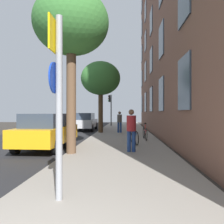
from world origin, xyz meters
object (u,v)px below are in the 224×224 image
object	(u,v)px
traffic_light	(110,104)
tree_near	(71,25)
bicycle_1	(145,133)
bicycle_2	(133,130)
car_1	(85,121)
sign_post	(58,92)
car_0	(47,131)
tree_far	(101,79)
pedestrian_0	(131,127)
bicycle_0	(134,136)
pedestrian_1	(120,121)

from	to	relation	value
traffic_light	tree_near	xyz separation A→B (m)	(-0.34, -17.26, 2.44)
tree_near	bicycle_1	xyz separation A→B (m)	(3.22, 4.42, -4.56)
traffic_light	bicycle_2	world-z (taller)	traffic_light
bicycle_1	car_1	world-z (taller)	car_1
sign_post	bicycle_1	xyz separation A→B (m)	(2.36, 8.85, -1.55)
car_0	car_1	world-z (taller)	same
sign_post	tree_far	distance (m)	13.37
bicycle_2	car_1	distance (m)	7.26
pedestrian_0	tree_near	bearing A→B (deg)	-168.87
bicycle_0	car_0	bearing A→B (deg)	-165.23
bicycle_2	bicycle_0	bearing A→B (deg)	-91.29
sign_post	bicycle_0	xyz separation A→B (m)	(1.67, 7.01, -1.55)
sign_post	pedestrian_0	xyz separation A→B (m)	(1.46, 4.88, -0.97)
bicycle_2	car_0	size ratio (longest dim) A/B	0.42
pedestrian_1	car_0	distance (m)	7.79
bicycle_0	sign_post	bearing A→B (deg)	-103.37
bicycle_1	sign_post	bearing A→B (deg)	-104.93
bicycle_0	pedestrian_0	xyz separation A→B (m)	(-0.21, -2.13, 0.58)
traffic_light	bicycle_2	distance (m)	11.61
sign_post	tree_near	world-z (taller)	tree_near
tree_near	traffic_light	bearing A→B (deg)	88.86
bicycle_2	pedestrian_1	bearing A→B (deg)	110.38
bicycle_1	pedestrian_1	distance (m)	4.53
traffic_light	pedestrian_1	world-z (taller)	traffic_light
car_1	bicycle_1	bearing A→B (deg)	-56.98
traffic_light	bicycle_1	world-z (taller)	traffic_light
pedestrian_1	car_0	size ratio (longest dim) A/B	0.39
tree_near	bicycle_0	xyz separation A→B (m)	(2.52, 2.58, -4.55)
tree_far	car_1	bearing A→B (deg)	119.64
car_1	sign_post	bearing A→B (deg)	-81.25
tree_far	pedestrian_0	distance (m)	9.14
tree_near	pedestrian_1	distance (m)	9.66
pedestrian_0	pedestrian_1	distance (m)	8.21
pedestrian_0	tree_far	bearing A→B (deg)	104.59
pedestrian_0	car_0	distance (m)	3.97
tree_far	bicycle_2	size ratio (longest dim) A/B	3.13
pedestrian_0	car_0	world-z (taller)	pedestrian_0
bicycle_2	pedestrian_1	size ratio (longest dim) A/B	1.08
pedestrian_1	sign_post	bearing A→B (deg)	-93.45
bicycle_0	pedestrian_0	size ratio (longest dim) A/B	0.99
sign_post	car_1	xyz separation A→B (m)	(-2.52, 16.36, -1.21)
tree_far	pedestrian_0	world-z (taller)	tree_far
pedestrian_0	car_0	size ratio (longest dim) A/B	0.40
tree_near	car_1	bearing A→B (deg)	97.92
bicycle_1	bicycle_2	world-z (taller)	bicycle_2
tree_far	bicycle_1	distance (m)	6.51
bicycle_1	bicycle_2	distance (m)	1.75
sign_post	pedestrian_1	xyz separation A→B (m)	(0.79, 13.07, -1.00)
bicycle_0	pedestrian_1	bearing A→B (deg)	98.24
sign_post	tree_far	size ratio (longest dim) A/B	0.60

